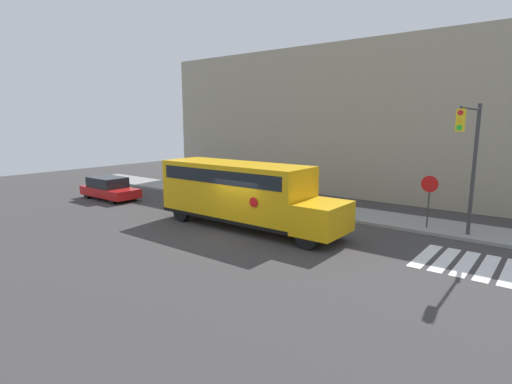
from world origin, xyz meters
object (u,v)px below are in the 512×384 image
Objects in this scene: school_bus at (241,191)px; stop_sign at (429,194)px; parked_car at (109,188)px; traffic_light at (470,152)px.

stop_sign is at bearing 33.04° from school_bus.
parked_car is at bearing -179.92° from school_bus.
parked_car is 21.20m from traffic_light.
school_bus is 1.66× the size of traffic_light.
traffic_light reaches higher than parked_car.
parked_car is (-11.47, -0.02, -1.06)m from school_bus.
school_bus reaches higher than parked_car.
parked_car is at bearing -170.05° from traffic_light.
traffic_light is at bearing -34.40° from stop_sign.
traffic_light is (9.18, 3.60, 2.12)m from school_bus.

